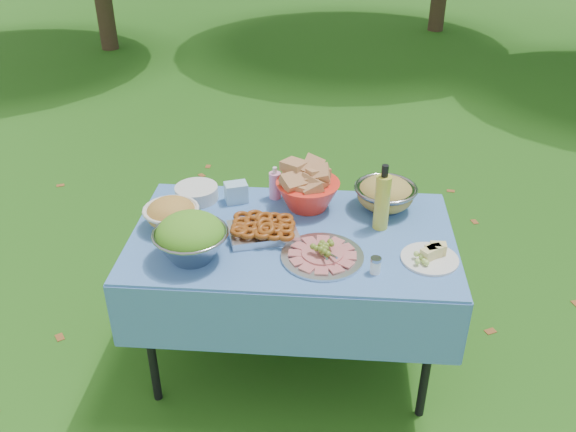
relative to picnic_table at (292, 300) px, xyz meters
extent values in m
plane|color=#11390A|center=(0.00, 0.00, -0.38)|extent=(80.00, 80.00, 0.00)
cube|color=#83D6FB|center=(0.00, 0.00, 0.00)|extent=(1.46, 0.86, 0.76)
cylinder|color=silver|center=(-0.50, 0.29, 0.42)|extent=(0.24, 0.24, 0.07)
cube|color=#9DD2F1|center=(-0.30, 0.28, 0.43)|extent=(0.13, 0.11, 0.10)
cylinder|color=pink|center=(-0.11, 0.33, 0.46)|extent=(0.08, 0.08, 0.17)
cube|color=silver|center=(-0.13, -0.02, 0.42)|extent=(0.35, 0.29, 0.07)
cylinder|color=silver|center=(0.14, -0.17, 0.42)|extent=(0.40, 0.40, 0.08)
cylinder|color=gold|center=(0.40, 0.09, 0.54)|extent=(0.08, 0.08, 0.32)
cylinder|color=silver|center=(0.60, -0.16, 0.41)|extent=(0.32, 0.32, 0.07)
cylinder|color=white|center=(0.36, -0.27, 0.42)|extent=(0.06, 0.06, 0.07)
camera|label=1|loc=(0.16, -2.32, 1.88)|focal=38.00mm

